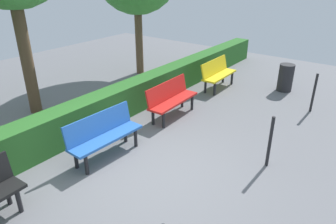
{
  "coord_description": "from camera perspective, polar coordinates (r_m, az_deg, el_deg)",
  "views": [
    {
      "loc": [
        3.46,
        3.18,
        3.35
      ],
      "look_at": [
        -1.37,
        -0.44,
        0.55
      ],
      "focal_mm": 33.6,
      "sensor_mm": 36.0,
      "label": 1
    }
  ],
  "objects": [
    {
      "name": "ground_plane",
      "position": [
        5.77,
        -4.79,
        -10.69
      ],
      "size": [
        18.57,
        18.57,
        0.0
      ],
      "primitive_type": "plane",
      "color": "slate"
    },
    {
      "name": "bench_yellow",
      "position": [
        9.52,
        8.98,
        7.04
      ],
      "size": [
        1.44,
        0.5,
        0.86
      ],
      "rotation": [
        0.0,
        0.0,
        0.02
      ],
      "color": "yellow",
      "rests_on": "ground_plane"
    },
    {
      "name": "bench_red",
      "position": [
        7.56,
        0.55,
        2.61
      ],
      "size": [
        1.56,
        0.5,
        0.86
      ],
      "rotation": [
        0.0,
        0.0,
        0.03
      ],
      "color": "red",
      "rests_on": "ground_plane"
    },
    {
      "name": "bench_blue",
      "position": [
        6.08,
        -11.59,
        -3.81
      ],
      "size": [
        1.55,
        0.52,
        0.86
      ],
      "rotation": [
        0.0,
        0.0,
        -0.04
      ],
      "color": "blue",
      "rests_on": "ground_plane"
    },
    {
      "name": "hedge_row",
      "position": [
        7.43,
        -10.98,
        0.85
      ],
      "size": [
        14.57,
        0.52,
        0.76
      ],
      "primitive_type": "cube",
      "color": "#2D6B28",
      "rests_on": "ground_plane"
    },
    {
      "name": "railing_post_near",
      "position": [
        8.61,
        24.94,
        3.16
      ],
      "size": [
        0.06,
        0.06,
        1.0
      ],
      "primitive_type": "cylinder",
      "color": "black",
      "rests_on": "ground_plane"
    },
    {
      "name": "railing_post_mid",
      "position": [
        5.93,
        18.01,
        -5.18
      ],
      "size": [
        0.06,
        0.06,
        1.0
      ],
      "primitive_type": "cylinder",
      "color": "black",
      "rests_on": "ground_plane"
    },
    {
      "name": "trash_bin",
      "position": [
        9.86,
        20.55,
        5.86
      ],
      "size": [
        0.43,
        0.43,
        0.8
      ],
      "primitive_type": "cylinder",
      "color": "#262628",
      "rests_on": "ground_plane"
    }
  ]
}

